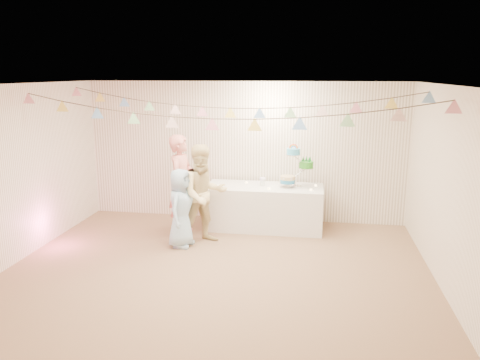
# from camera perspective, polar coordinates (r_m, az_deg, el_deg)

# --- Properties ---
(floor) EXTENTS (6.00, 6.00, 0.00)m
(floor) POSITION_cam_1_polar(r_m,az_deg,el_deg) (6.79, -2.80, -10.96)
(floor) COLOR brown
(floor) RESTS_ON ground
(ceiling) EXTENTS (6.00, 6.00, 0.00)m
(ceiling) POSITION_cam_1_polar(r_m,az_deg,el_deg) (6.21, -3.07, 11.54)
(ceiling) COLOR white
(ceiling) RESTS_ON ground
(back_wall) EXTENTS (6.00, 6.00, 0.00)m
(back_wall) POSITION_cam_1_polar(r_m,az_deg,el_deg) (8.79, 0.49, 3.47)
(back_wall) COLOR white
(back_wall) RESTS_ON ground
(front_wall) EXTENTS (6.00, 6.00, 0.00)m
(front_wall) POSITION_cam_1_polar(r_m,az_deg,el_deg) (4.07, -10.37, -8.21)
(front_wall) COLOR white
(front_wall) RESTS_ON ground
(left_wall) EXTENTS (5.00, 5.00, 0.00)m
(left_wall) POSITION_cam_1_polar(r_m,az_deg,el_deg) (7.59, -25.68, 0.63)
(left_wall) COLOR white
(left_wall) RESTS_ON ground
(right_wall) EXTENTS (5.00, 5.00, 0.00)m
(right_wall) POSITION_cam_1_polar(r_m,az_deg,el_deg) (6.46, 24.07, -1.18)
(right_wall) COLOR white
(right_wall) RESTS_ON ground
(table) EXTENTS (2.07, 0.83, 0.78)m
(table) POSITION_cam_1_polar(r_m,az_deg,el_deg) (8.43, 2.98, -3.32)
(table) COLOR silver
(table) RESTS_ON floor
(cake_stand) EXTENTS (0.64, 0.37, 0.71)m
(cake_stand) POSITION_cam_1_polar(r_m,az_deg,el_deg) (8.27, 6.87, 1.40)
(cake_stand) COLOR silver
(cake_stand) RESTS_ON table
(cake_bottom) EXTENTS (0.31, 0.31, 0.15)m
(cake_bottom) POSITION_cam_1_polar(r_m,az_deg,el_deg) (8.28, 5.76, -0.48)
(cake_bottom) COLOR teal
(cake_bottom) RESTS_ON cake_stand
(cake_middle) EXTENTS (0.27, 0.27, 0.22)m
(cake_middle) POSITION_cam_1_polar(r_m,az_deg,el_deg) (8.35, 8.13, 1.48)
(cake_middle) COLOR #26811C
(cake_middle) RESTS_ON cake_stand
(cake_top_tier) EXTENTS (0.25, 0.25, 0.19)m
(cake_top_tier) POSITION_cam_1_polar(r_m,az_deg,el_deg) (8.19, 6.49, 3.22)
(cake_top_tier) COLOR #42A6CF
(cake_top_tier) RESTS_ON cake_stand
(platter) EXTENTS (0.34, 0.34, 0.02)m
(platter) POSITION_cam_1_polar(r_m,az_deg,el_deg) (8.38, -1.27, -0.79)
(platter) COLOR white
(platter) RESTS_ON table
(posy) EXTENTS (0.13, 0.13, 0.15)m
(posy) POSITION_cam_1_polar(r_m,az_deg,el_deg) (8.37, 2.75, -0.33)
(posy) COLOR white
(posy) RESTS_ON table
(person_adult_a) EXTENTS (0.51, 0.69, 1.73)m
(person_adult_a) POSITION_cam_1_polar(r_m,az_deg,el_deg) (8.12, -7.08, -0.55)
(person_adult_a) COLOR #D57A6F
(person_adult_a) RESTS_ON floor
(person_adult_b) EXTENTS (1.01, 0.96, 1.64)m
(person_adult_b) POSITION_cam_1_polar(r_m,az_deg,el_deg) (7.62, -4.44, -1.76)
(person_adult_b) COLOR beige
(person_adult_b) RESTS_ON floor
(person_child) EXTENTS (0.49, 0.68, 1.28)m
(person_child) POSITION_cam_1_polar(r_m,az_deg,el_deg) (7.55, -7.22, -3.40)
(person_child) COLOR #9DC1DE
(person_child) RESTS_ON floor
(bunting_back) EXTENTS (5.60, 1.10, 0.40)m
(bunting_back) POSITION_cam_1_polar(r_m,az_deg,el_deg) (7.30, -1.19, 9.81)
(bunting_back) COLOR pink
(bunting_back) RESTS_ON ceiling
(bunting_front) EXTENTS (5.60, 0.90, 0.36)m
(bunting_front) POSITION_cam_1_polar(r_m,az_deg,el_deg) (6.03, -3.44, 8.82)
(bunting_front) COLOR #72A5E5
(bunting_front) RESTS_ON ceiling
(tealight_0) EXTENTS (0.04, 0.04, 0.03)m
(tealight_0) POSITION_cam_1_polar(r_m,az_deg,el_deg) (8.31, -2.59, -0.69)
(tealight_0) COLOR #FFD88C
(tealight_0) RESTS_ON table
(tealight_1) EXTENTS (0.04, 0.04, 0.03)m
(tealight_1) POSITION_cam_1_polar(r_m,az_deg,el_deg) (8.55, 0.81, -0.29)
(tealight_1) COLOR #FFD88C
(tealight_1) RESTS_ON table
(tealight_2) EXTENTS (0.04, 0.04, 0.03)m
(tealight_2) POSITION_cam_1_polar(r_m,az_deg,el_deg) (8.11, 3.55, -1.05)
(tealight_2) COLOR #FFD88C
(tealight_2) RESTS_ON table
(tealight_3) EXTENTS (0.04, 0.04, 0.03)m
(tealight_3) POSITION_cam_1_polar(r_m,az_deg,el_deg) (8.51, 5.52, -0.40)
(tealight_3) COLOR #FFD88C
(tealight_3) RESTS_ON table
(tealight_4) EXTENTS (0.04, 0.04, 0.03)m
(tealight_4) POSITION_cam_1_polar(r_m,az_deg,el_deg) (8.11, 8.64, -1.17)
(tealight_4) COLOR #FFD88C
(tealight_4) RESTS_ON table
(tealight_5) EXTENTS (0.04, 0.04, 0.03)m
(tealight_5) POSITION_cam_1_polar(r_m,az_deg,el_deg) (8.43, 9.22, -0.64)
(tealight_5) COLOR #FFD88C
(tealight_5) RESTS_ON table
(tealight_6) EXTENTS (0.04, 0.04, 0.03)m
(tealight_6) POSITION_cam_1_polar(r_m,az_deg,el_deg) (8.26, -2.15, -0.77)
(tealight_6) COLOR #FFD88C
(tealight_6) RESTS_ON table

